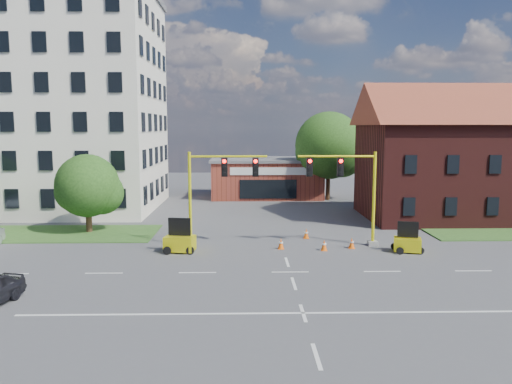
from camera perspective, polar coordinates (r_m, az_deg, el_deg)
The scene contains 17 objects.
ground at distance 27.31m, azimuth 3.93°, elevation -9.11°, with size 120.00×120.00×0.00m, color #49494C.
grass_verge_nw at distance 40.86m, azimuth -26.79°, elevation -4.29°, with size 22.00×6.00×0.08m, color #284D1D.
lane_markings at distance 24.46m, azimuth 4.57°, elevation -11.09°, with size 60.00×36.00×0.01m, color silver, non-canonical shape.
office_block at distance 51.16m, azimuth -21.68°, elevation 9.74°, with size 18.40×15.40×20.60m.
brick_shop at distance 56.39m, azimuth 1.21°, elevation 1.69°, with size 12.40×8.40×4.30m.
townhouse_row at distance 46.80m, azimuth 24.69°, elevation 4.49°, with size 21.00×11.00×11.50m.
tree_large at distance 54.00m, azimuth 8.68°, elevation 5.02°, with size 7.54×7.18×9.44m.
tree_nw_front at distance 38.62m, azimuth -18.33°, elevation 0.48°, with size 4.87×4.63×5.83m.
signal_mast_west at distance 32.36m, azimuth -4.68°, elevation 0.57°, with size 5.30×0.60×6.20m.
signal_mast_east at distance 33.00m, azimuth 10.60°, elevation 0.60°, with size 5.30×0.60×6.20m.
trailer_west at distance 31.66m, azimuth -8.71°, elevation -5.66°, with size 1.99×1.49×2.07m.
trailer_east at distance 32.70m, azimuth 16.92°, elevation -5.60°, with size 1.87×1.49×1.85m.
cone_a at distance 32.19m, azimuth 2.87°, elevation -5.93°, with size 0.40×0.40×0.70m.
cone_b at distance 35.32m, azimuth 5.76°, elevation -4.76°, with size 0.40×0.40×0.70m.
cone_c at distance 32.03m, azimuth 7.79°, elevation -6.06°, with size 0.40×0.40×0.70m.
cone_d at distance 32.89m, azimuth 10.88°, elevation -5.77°, with size 0.40×0.40×0.70m.
pickup_white at distance 44.25m, azimuth 20.22°, elevation -2.09°, with size 2.71×5.88×1.64m, color white.
Camera 1 is at (-2.42, -26.07, 7.74)m, focal length 35.00 mm.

